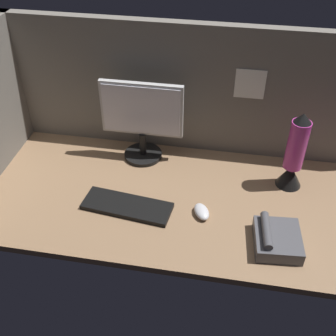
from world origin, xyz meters
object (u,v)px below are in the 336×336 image
object	(u,v)px
mouse	(202,212)
lava_lamp	(294,157)
desk_phone	(276,239)
monitor	(142,118)
keyboard	(127,206)

from	to	relation	value
mouse	lava_lamp	xyz separation A→B (cm)	(35.68, 25.68, 13.59)
lava_lamp	desk_phone	bearing A→B (deg)	-99.72
monitor	mouse	bearing A→B (deg)	-47.64
lava_lamp	mouse	bearing A→B (deg)	-144.26
monitor	desk_phone	world-z (taller)	monitor
keyboard	mouse	xyz separation A→B (cm)	(30.87, 1.42, 0.70)
mouse	desk_phone	bearing A→B (deg)	-45.67
keyboard	mouse	size ratio (longest dim) A/B	3.85
monitor	lava_lamp	world-z (taller)	monitor
mouse	desk_phone	xyz separation A→B (cm)	(29.38, -11.11, 1.49)
desk_phone	monitor	bearing A→B (deg)	143.01
keyboard	mouse	distance (cm)	30.91
keyboard	mouse	world-z (taller)	mouse
desk_phone	lava_lamp	bearing A→B (deg)	80.28
monitor	desk_phone	xyz separation A→B (cm)	(61.50, -46.33, -17.73)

